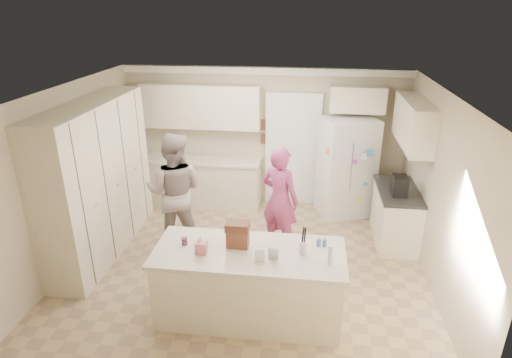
# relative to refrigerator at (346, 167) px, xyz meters

# --- Properties ---
(floor) EXTENTS (5.20, 4.60, 0.02)m
(floor) POSITION_rel_refrigerator_xyz_m (-1.54, -1.94, -0.91)
(floor) COLOR tan
(floor) RESTS_ON ground
(ceiling) EXTENTS (5.20, 4.60, 0.02)m
(ceiling) POSITION_rel_refrigerator_xyz_m (-1.54, -1.94, 1.71)
(ceiling) COLOR white
(ceiling) RESTS_ON wall_back
(wall_back) EXTENTS (5.20, 0.02, 2.60)m
(wall_back) POSITION_rel_refrigerator_xyz_m (-1.54, 0.37, 0.40)
(wall_back) COLOR #C1B293
(wall_back) RESTS_ON ground
(wall_front) EXTENTS (5.20, 0.02, 2.60)m
(wall_front) POSITION_rel_refrigerator_xyz_m (-1.54, -4.25, 0.40)
(wall_front) COLOR #C1B293
(wall_front) RESTS_ON ground
(wall_left) EXTENTS (0.02, 4.60, 2.60)m
(wall_left) POSITION_rel_refrigerator_xyz_m (-4.15, -1.94, 0.40)
(wall_left) COLOR #C1B293
(wall_left) RESTS_ON ground
(wall_right) EXTENTS (0.02, 4.60, 2.60)m
(wall_right) POSITION_rel_refrigerator_xyz_m (1.07, -1.94, 0.40)
(wall_right) COLOR #C1B293
(wall_right) RESTS_ON ground
(crown_back) EXTENTS (5.20, 0.08, 0.12)m
(crown_back) POSITION_rel_refrigerator_xyz_m (-1.54, 0.32, 1.63)
(crown_back) COLOR white
(crown_back) RESTS_ON wall_back
(pantry_bank) EXTENTS (0.60, 2.60, 2.35)m
(pantry_bank) POSITION_rel_refrigerator_xyz_m (-3.84, -1.74, 0.28)
(pantry_bank) COLOR beige
(pantry_bank) RESTS_ON floor
(back_base_cab) EXTENTS (2.20, 0.60, 0.88)m
(back_base_cab) POSITION_rel_refrigerator_xyz_m (-2.69, 0.06, -0.46)
(back_base_cab) COLOR beige
(back_base_cab) RESTS_ON floor
(back_countertop) EXTENTS (2.24, 0.63, 0.04)m
(back_countertop) POSITION_rel_refrigerator_xyz_m (-2.69, 0.05, 0.00)
(back_countertop) COLOR beige
(back_countertop) RESTS_ON back_base_cab
(back_upper_cab) EXTENTS (2.20, 0.35, 0.80)m
(back_upper_cab) POSITION_rel_refrigerator_xyz_m (-2.69, 0.19, 1.00)
(back_upper_cab) COLOR beige
(back_upper_cab) RESTS_ON wall_back
(doorway_opening) EXTENTS (0.90, 0.06, 2.10)m
(doorway_opening) POSITION_rel_refrigerator_xyz_m (-0.99, 0.34, 0.15)
(doorway_opening) COLOR black
(doorway_opening) RESTS_ON floor
(doorway_casing) EXTENTS (1.02, 0.03, 2.22)m
(doorway_casing) POSITION_rel_refrigerator_xyz_m (-0.99, 0.31, 0.15)
(doorway_casing) COLOR white
(doorway_casing) RESTS_ON floor
(wall_frame_upper) EXTENTS (0.15, 0.02, 0.20)m
(wall_frame_upper) POSITION_rel_refrigerator_xyz_m (-1.52, 0.33, 0.65)
(wall_frame_upper) COLOR brown
(wall_frame_upper) RESTS_ON wall_back
(wall_frame_lower) EXTENTS (0.15, 0.02, 0.20)m
(wall_frame_lower) POSITION_rel_refrigerator_xyz_m (-1.52, 0.33, 0.38)
(wall_frame_lower) COLOR brown
(wall_frame_lower) RESTS_ON wall_back
(refrigerator) EXTENTS (1.09, 0.97, 1.80)m
(refrigerator) POSITION_rel_refrigerator_xyz_m (0.00, 0.00, 0.00)
(refrigerator) COLOR white
(refrigerator) RESTS_ON floor
(fridge_seam) EXTENTS (0.02, 0.02, 1.78)m
(fridge_seam) POSITION_rel_refrigerator_xyz_m (0.00, -0.36, 0.00)
(fridge_seam) COLOR gray
(fridge_seam) RESTS_ON refrigerator
(fridge_dispenser) EXTENTS (0.22, 0.03, 0.35)m
(fridge_dispenser) POSITION_rel_refrigerator_xyz_m (-0.22, -0.37, 0.25)
(fridge_dispenser) COLOR black
(fridge_dispenser) RESTS_ON refrigerator
(fridge_handle_l) EXTENTS (0.02, 0.02, 0.85)m
(fridge_handle_l) POSITION_rel_refrigerator_xyz_m (-0.05, -0.37, 0.15)
(fridge_handle_l) COLOR silver
(fridge_handle_l) RESTS_ON refrigerator
(fridge_handle_r) EXTENTS (0.02, 0.02, 0.85)m
(fridge_handle_r) POSITION_rel_refrigerator_xyz_m (0.05, -0.37, 0.15)
(fridge_handle_r) COLOR silver
(fridge_handle_r) RESTS_ON refrigerator
(over_fridge_cab) EXTENTS (0.95, 0.35, 0.45)m
(over_fridge_cab) POSITION_rel_refrigerator_xyz_m (0.11, 0.19, 1.20)
(over_fridge_cab) COLOR beige
(over_fridge_cab) RESTS_ON wall_back
(right_base_cab) EXTENTS (0.60, 1.20, 0.88)m
(right_base_cab) POSITION_rel_refrigerator_xyz_m (0.76, -0.94, -0.46)
(right_base_cab) COLOR beige
(right_base_cab) RESTS_ON floor
(right_countertop) EXTENTS (0.63, 1.24, 0.04)m
(right_countertop) POSITION_rel_refrigerator_xyz_m (0.75, -0.94, 0.00)
(right_countertop) COLOR #2D2B28
(right_countertop) RESTS_ON right_base_cab
(right_upper_cab) EXTENTS (0.35, 1.50, 0.70)m
(right_upper_cab) POSITION_rel_refrigerator_xyz_m (0.88, -0.74, 1.05)
(right_upper_cab) COLOR beige
(right_upper_cab) RESTS_ON wall_right
(coffee_maker) EXTENTS (0.22, 0.28, 0.30)m
(coffee_maker) POSITION_rel_refrigerator_xyz_m (0.71, -1.14, 0.17)
(coffee_maker) COLOR black
(coffee_maker) RESTS_ON right_countertop
(island_base) EXTENTS (2.20, 0.90, 0.88)m
(island_base) POSITION_rel_refrigerator_xyz_m (-1.34, -3.04, -0.46)
(island_base) COLOR beige
(island_base) RESTS_ON floor
(island_top) EXTENTS (2.28, 0.96, 0.05)m
(island_top) POSITION_rel_refrigerator_xyz_m (-1.34, -3.04, 0.00)
(island_top) COLOR beige
(island_top) RESTS_ON island_base
(utensil_crock) EXTENTS (0.13, 0.13, 0.15)m
(utensil_crock) POSITION_rel_refrigerator_xyz_m (-0.69, -2.99, 0.10)
(utensil_crock) COLOR white
(utensil_crock) RESTS_ON island_top
(tissue_box) EXTENTS (0.13, 0.13, 0.14)m
(tissue_box) POSITION_rel_refrigerator_xyz_m (-1.89, -3.14, 0.10)
(tissue_box) COLOR #C96F72
(tissue_box) RESTS_ON island_top
(tissue_plume) EXTENTS (0.08, 0.08, 0.08)m
(tissue_plume) POSITION_rel_refrigerator_xyz_m (-1.89, -3.14, 0.20)
(tissue_plume) COLOR white
(tissue_plume) RESTS_ON tissue_box
(dollhouse_body) EXTENTS (0.26, 0.18, 0.22)m
(dollhouse_body) POSITION_rel_refrigerator_xyz_m (-1.49, -2.94, 0.14)
(dollhouse_body) COLOR brown
(dollhouse_body) RESTS_ON island_top
(dollhouse_roof) EXTENTS (0.28, 0.20, 0.10)m
(dollhouse_roof) POSITION_rel_refrigerator_xyz_m (-1.49, -2.94, 0.30)
(dollhouse_roof) COLOR #592D1E
(dollhouse_roof) RESTS_ON dollhouse_body
(jam_jar) EXTENTS (0.07, 0.07, 0.09)m
(jam_jar) POSITION_rel_refrigerator_xyz_m (-2.14, -2.99, 0.07)
(jam_jar) COLOR #59263F
(jam_jar) RESTS_ON island_top
(greeting_card_a) EXTENTS (0.12, 0.06, 0.16)m
(greeting_card_a) POSITION_rel_refrigerator_xyz_m (-1.19, -3.24, 0.11)
(greeting_card_a) COLOR white
(greeting_card_a) RESTS_ON island_top
(greeting_card_b) EXTENTS (0.12, 0.05, 0.16)m
(greeting_card_b) POSITION_rel_refrigerator_xyz_m (-1.04, -3.19, 0.11)
(greeting_card_b) COLOR silver
(greeting_card_b) RESTS_ON island_top
(water_bottle) EXTENTS (0.07, 0.07, 0.24)m
(water_bottle) POSITION_rel_refrigerator_xyz_m (-0.39, -3.19, 0.14)
(water_bottle) COLOR silver
(water_bottle) RESTS_ON island_top
(shaker_salt) EXTENTS (0.05, 0.05, 0.09)m
(shaker_salt) POSITION_rel_refrigerator_xyz_m (-0.52, -2.82, 0.07)
(shaker_salt) COLOR #3C4B99
(shaker_salt) RESTS_ON island_top
(shaker_pepper) EXTENTS (0.05, 0.05, 0.09)m
(shaker_pepper) POSITION_rel_refrigerator_xyz_m (-0.45, -2.82, 0.07)
(shaker_pepper) COLOR #3C4B99
(shaker_pepper) RESTS_ON island_top
(teen_boy) EXTENTS (0.94, 0.75, 1.88)m
(teen_boy) POSITION_rel_refrigerator_xyz_m (-2.72, -1.51, 0.04)
(teen_boy) COLOR gray
(teen_boy) RESTS_ON floor
(teen_girl) EXTENTS (0.74, 0.64, 1.70)m
(teen_girl) POSITION_rel_refrigerator_xyz_m (-1.10, -1.41, -0.05)
(teen_girl) COLOR #B0496D
(teen_girl) RESTS_ON floor
(fridge_magnets) EXTENTS (0.76, 0.02, 1.44)m
(fridge_magnets) POSITION_rel_refrigerator_xyz_m (0.00, -0.36, 0.00)
(fridge_magnets) COLOR tan
(fridge_magnets) RESTS_ON refrigerator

